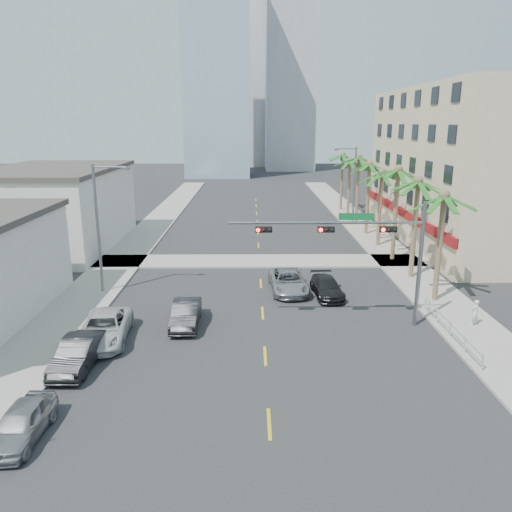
% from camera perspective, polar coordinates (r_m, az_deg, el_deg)
% --- Properties ---
extents(ground, '(260.00, 260.00, 0.00)m').
position_cam_1_polar(ground, '(22.70, 1.34, -15.83)').
color(ground, '#262628').
rests_on(ground, ground).
extents(sidewalk_right, '(4.00, 120.00, 0.15)m').
position_cam_1_polar(sidewalk_right, '(43.06, 16.63, -1.23)').
color(sidewalk_right, gray).
rests_on(sidewalk_right, ground).
extents(sidewalk_left, '(4.00, 120.00, 0.15)m').
position_cam_1_polar(sidewalk_left, '(42.67, -15.89, -1.32)').
color(sidewalk_left, gray).
rests_on(sidewalk_left, ground).
extents(sidewalk_cross, '(80.00, 4.00, 0.15)m').
position_cam_1_polar(sidewalk_cross, '(43.07, 0.40, -0.58)').
color(sidewalk_cross, gray).
rests_on(sidewalk_cross, ground).
extents(building_right, '(15.25, 28.00, 15.00)m').
position_cam_1_polar(building_right, '(54.60, 24.36, 9.33)').
color(building_right, beige).
rests_on(building_right, ground).
extents(building_left_far, '(11.00, 18.00, 7.20)m').
position_cam_1_polar(building_left_far, '(51.70, -21.95, 4.96)').
color(building_left_far, beige).
rests_on(building_left_far, ground).
extents(tower_far_left, '(14.00, 14.00, 48.00)m').
position_cam_1_polar(tower_far_left, '(115.39, -4.47, 21.09)').
color(tower_far_left, '#99B2C6').
rests_on(tower_far_left, ground).
extents(tower_far_right, '(12.00, 12.00, 60.00)m').
position_cam_1_polar(tower_far_right, '(131.14, 4.02, 23.00)').
color(tower_far_right, '#ADADB2').
rests_on(tower_far_right, ground).
extents(tower_far_center, '(16.00, 16.00, 42.00)m').
position_cam_1_polar(tower_far_center, '(144.81, -1.53, 18.68)').
color(tower_far_center, '#ADADB2').
rests_on(tower_far_center, ground).
extents(traffic_signal_mast, '(11.12, 0.54, 7.20)m').
position_cam_1_polar(traffic_signal_mast, '(28.95, 12.41, 1.51)').
color(traffic_signal_mast, slate).
rests_on(traffic_signal_mast, ground).
extents(palm_tree_0, '(4.80, 4.80, 7.80)m').
position_cam_1_polar(palm_tree_0, '(34.11, 20.73, 6.36)').
color(palm_tree_0, brown).
rests_on(palm_tree_0, ground).
extents(palm_tree_1, '(4.80, 4.80, 8.16)m').
position_cam_1_polar(palm_tree_1, '(38.92, 18.06, 8.06)').
color(palm_tree_1, brown).
rests_on(palm_tree_1, ground).
extents(palm_tree_2, '(4.80, 4.80, 8.52)m').
position_cam_1_polar(palm_tree_2, '(43.82, 15.97, 9.37)').
color(palm_tree_2, brown).
rests_on(palm_tree_2, ground).
extents(palm_tree_3, '(4.80, 4.80, 7.80)m').
position_cam_1_polar(palm_tree_3, '(48.88, 14.22, 9.19)').
color(palm_tree_3, brown).
rests_on(palm_tree_3, ground).
extents(palm_tree_4, '(4.80, 4.80, 8.16)m').
position_cam_1_polar(palm_tree_4, '(53.88, 12.86, 10.14)').
color(palm_tree_4, brown).
rests_on(palm_tree_4, ground).
extents(palm_tree_5, '(4.80, 4.80, 8.52)m').
position_cam_1_polar(palm_tree_5, '(58.91, 11.72, 10.93)').
color(palm_tree_5, brown).
rests_on(palm_tree_5, ground).
extents(palm_tree_6, '(4.80, 4.80, 7.80)m').
position_cam_1_polar(palm_tree_6, '(64.04, 10.71, 10.65)').
color(palm_tree_6, brown).
rests_on(palm_tree_6, ground).
extents(palm_tree_7, '(4.80, 4.80, 8.16)m').
position_cam_1_polar(palm_tree_7, '(69.12, 9.90, 11.28)').
color(palm_tree_7, brown).
rests_on(palm_tree_7, ground).
extents(streetlight_left, '(2.55, 0.25, 9.00)m').
position_cam_1_polar(streetlight_left, '(35.65, -17.37, 3.67)').
color(streetlight_left, slate).
rests_on(streetlight_left, ground).
extents(streetlight_right, '(2.55, 0.25, 9.00)m').
position_cam_1_polar(streetlight_right, '(59.03, 11.00, 8.31)').
color(streetlight_right, slate).
rests_on(streetlight_right, ground).
extents(guardrail, '(0.08, 8.08, 1.00)m').
position_cam_1_polar(guardrail, '(29.84, 21.32, -7.65)').
color(guardrail, silver).
rests_on(guardrail, ground).
extents(car_parked_near, '(1.65, 3.97, 1.35)m').
position_cam_1_polar(car_parked_near, '(21.72, -25.24, -16.89)').
color(car_parked_near, '#A4A4A8').
rests_on(car_parked_near, ground).
extents(car_parked_mid, '(1.64, 4.52, 1.48)m').
position_cam_1_polar(car_parked_mid, '(26.25, -19.71, -10.46)').
color(car_parked_mid, black).
rests_on(car_parked_mid, ground).
extents(car_parked_far, '(2.94, 5.62, 1.51)m').
position_cam_1_polar(car_parked_far, '(28.80, -16.95, -7.89)').
color(car_parked_far, silver).
rests_on(car_parked_far, ground).
extents(car_lane_left, '(1.61, 4.42, 1.45)m').
position_cam_1_polar(car_lane_left, '(29.90, -8.03, -6.57)').
color(car_lane_left, black).
rests_on(car_lane_left, ground).
extents(car_lane_center, '(2.76, 5.46, 1.48)m').
position_cam_1_polar(car_lane_center, '(35.51, 3.72, -2.91)').
color(car_lane_center, '#A9A9AD').
rests_on(car_lane_center, ground).
extents(car_lane_right, '(2.13, 4.55, 1.29)m').
position_cam_1_polar(car_lane_right, '(34.86, 8.10, -3.55)').
color(car_lane_right, black).
rests_on(car_lane_right, ground).
extents(pedestrian, '(0.68, 0.61, 1.56)m').
position_cam_1_polar(pedestrian, '(31.90, 23.73, -5.94)').
color(pedestrian, silver).
rests_on(pedestrian, sidewalk_right).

